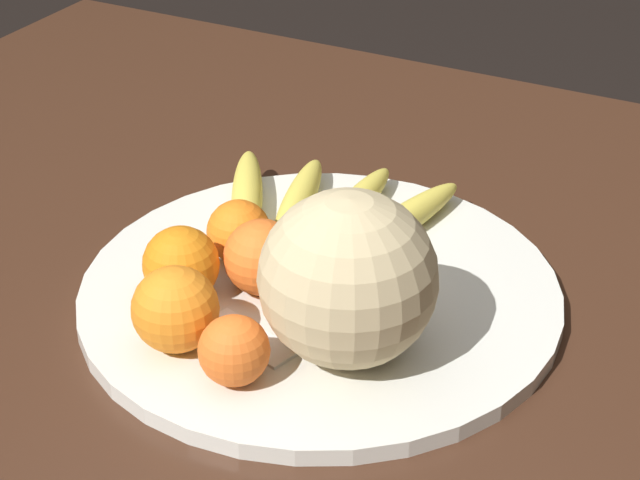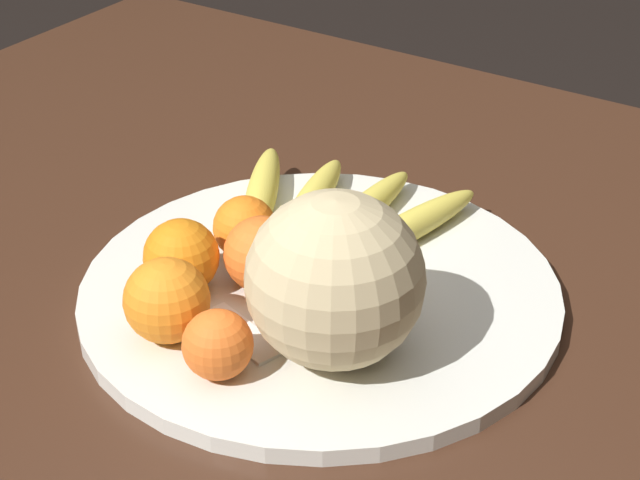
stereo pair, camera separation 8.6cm
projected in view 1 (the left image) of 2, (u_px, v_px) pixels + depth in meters
name	position (u px, v px, depth m)	size (l,w,h in m)	color
kitchen_table	(283.00, 351.00, 1.07)	(1.39, 1.17, 0.71)	#3D2316
fruit_bowl	(320.00, 292.00, 1.01)	(0.45, 0.45, 0.02)	silver
melon	(348.00, 279.00, 0.88)	(0.15, 0.15, 0.15)	#C6B284
banana_bunch	(319.00, 208.00, 1.09)	(0.26, 0.22, 0.03)	#473819
orange_front_left	(369.00, 262.00, 0.98)	(0.06, 0.06, 0.06)	orange
orange_front_right	(175.00, 309.00, 0.90)	(0.08, 0.08, 0.08)	orange
orange_mid_center	(181.00, 264.00, 0.97)	(0.07, 0.07, 0.07)	orange
orange_back_left	(241.00, 229.00, 1.03)	(0.06, 0.06, 0.06)	orange
orange_back_right	(266.00, 259.00, 0.98)	(0.07, 0.07, 0.07)	orange
orange_top_small	(234.00, 350.00, 0.87)	(0.06, 0.06, 0.06)	orange
produce_tag	(250.00, 338.00, 0.93)	(0.10, 0.06, 0.00)	white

